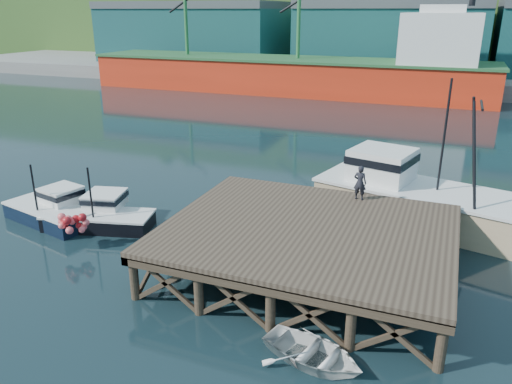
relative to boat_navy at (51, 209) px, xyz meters
The scene contains 12 objects.
ground 8.93m from the boat_navy, ahead, with size 300.00×300.00×0.00m, color black.
wharf 14.47m from the boat_navy, ahead, with size 12.00×10.00×2.62m.
far_quay 70.40m from the boat_navy, 82.73° to the left, with size 160.00×40.00×2.00m, color gray.
warehouse_left 70.13m from the boat_navy, 111.92° to the left, with size 32.00×16.00×9.00m, color #174D4B.
warehouse_mid 65.70m from the boat_navy, 82.18° to the left, with size 28.00×16.00×9.00m, color #174D4B.
cargo_ship 47.91m from the boat_navy, 89.47° to the left, with size 55.50×10.00×13.75m.
hillside 100.76m from the boat_navy, 84.90° to the left, with size 220.00×50.00×22.00m, color #2D511E.
boat_navy is the anchor object (origin of this frame).
boat_black 2.90m from the boat_navy, ahead, with size 6.00×4.97×3.50m.
trawler 19.85m from the boat_navy, 21.30° to the left, with size 12.17×6.78×7.71m.
dinghy 17.35m from the boat_navy, 20.11° to the right, with size 2.48×3.47×0.72m, color white.
dockworker 16.40m from the boat_navy, 13.87° to the left, with size 0.62×0.41×1.71m, color black.
Camera 1 is at (10.63, -18.90, 10.81)m, focal length 35.00 mm.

